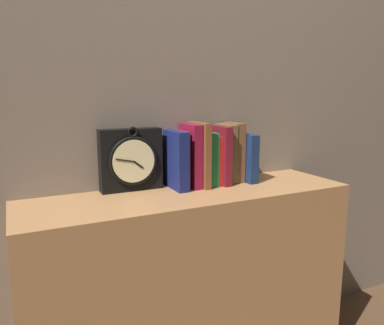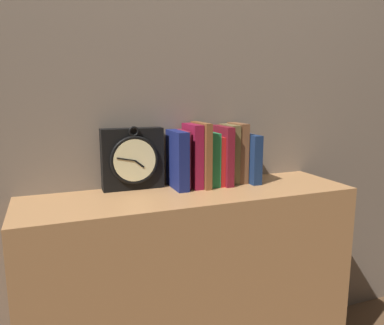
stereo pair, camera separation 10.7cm
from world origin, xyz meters
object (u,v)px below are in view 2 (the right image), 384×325
(book_slot2_maroon, at_px, (193,156))
(book_slot7_brown, at_px, (229,154))
(book_slot9_navy, at_px, (248,158))
(clock, at_px, (133,159))
(book_slot5_red, at_px, (216,160))
(book_slot4_green, at_px, (209,159))
(book_slot8_brown, at_px, (237,153))
(book_slot3_brown, at_px, (201,155))
(book_slot0_navy, at_px, (177,160))
(book_slot6_maroon, at_px, (222,155))
(book_slot1_maroon, at_px, (184,159))

(book_slot2_maroon, distance_m, book_slot7_brown, 0.16)
(book_slot9_navy, bearing_deg, clock, 174.26)
(book_slot2_maroon, relative_size, book_slot5_red, 1.26)
(book_slot4_green, height_order, book_slot8_brown, book_slot8_brown)
(book_slot9_navy, bearing_deg, book_slot3_brown, 179.98)
(book_slot0_navy, xyz_separation_m, book_slot2_maroon, (0.06, 0.01, 0.01))
(book_slot3_brown, height_order, book_slot6_maroon, book_slot3_brown)
(book_slot7_brown, height_order, book_slot9_navy, book_slot7_brown)
(book_slot6_maroon, bearing_deg, book_slot5_red, 164.30)
(book_slot0_navy, xyz_separation_m, book_slot3_brown, (0.10, -0.00, 0.01))
(book_slot2_maroon, height_order, book_slot4_green, book_slot2_maroon)
(book_slot8_brown, distance_m, book_slot9_navy, 0.05)
(book_slot5_red, relative_size, book_slot9_navy, 0.99)
(book_slot1_maroon, distance_m, book_slot2_maroon, 0.04)
(clock, distance_m, book_slot6_maroon, 0.35)
(book_slot1_maroon, bearing_deg, book_slot0_navy, -155.49)
(book_slot0_navy, relative_size, book_slot9_navy, 1.12)
(book_slot2_maroon, height_order, book_slot5_red, book_slot2_maroon)
(book_slot7_brown, bearing_deg, book_slot5_red, -175.05)
(book_slot1_maroon, relative_size, book_slot6_maroon, 0.95)
(book_slot6_maroon, height_order, book_slot9_navy, book_slot6_maroon)
(book_slot1_maroon, height_order, book_slot5_red, book_slot1_maroon)
(clock, xyz_separation_m, book_slot7_brown, (0.38, -0.03, 0.00))
(book_slot8_brown, bearing_deg, book_slot3_brown, -174.01)
(book_slot4_green, xyz_separation_m, book_slot6_maroon, (0.05, -0.01, 0.01))
(book_slot0_navy, xyz_separation_m, book_slot8_brown, (0.26, 0.02, 0.01))
(book_slot3_brown, distance_m, book_slot5_red, 0.07)
(book_slot1_maroon, distance_m, book_slot7_brown, 0.19)
(book_slot8_brown, bearing_deg, book_slot4_green, -176.53)
(clock, relative_size, book_slot6_maroon, 1.04)
(book_slot2_maroon, bearing_deg, book_slot5_red, 1.68)
(book_slot0_navy, relative_size, book_slot2_maroon, 0.91)
(book_slot0_navy, distance_m, book_slot5_red, 0.16)
(book_slot3_brown, bearing_deg, book_slot9_navy, -0.02)
(book_slot4_green, bearing_deg, clock, 172.83)
(book_slot3_brown, bearing_deg, book_slot7_brown, 7.00)
(book_slot8_brown, bearing_deg, book_slot7_brown, -177.28)
(book_slot1_maroon, distance_m, book_slot3_brown, 0.07)
(clock, height_order, book_slot9_navy, clock)
(book_slot2_maroon, height_order, book_slot8_brown, book_slot2_maroon)
(book_slot1_maroon, xyz_separation_m, book_slot8_brown, (0.23, 0.00, 0.01))
(book_slot4_green, bearing_deg, book_slot1_maroon, 177.06)
(clock, bearing_deg, book_slot7_brown, -4.60)
(book_slot0_navy, bearing_deg, book_slot4_green, 3.61)
(book_slot2_maroon, bearing_deg, book_slot6_maroon, -1.91)
(clock, bearing_deg, book_slot8_brown, -3.92)
(book_slot6_maroon, bearing_deg, clock, 172.93)
(book_slot0_navy, relative_size, book_slot5_red, 1.14)
(book_slot4_green, relative_size, book_slot6_maroon, 0.90)
(book_slot2_maroon, xyz_separation_m, book_slot4_green, (0.07, 0.00, -0.02))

